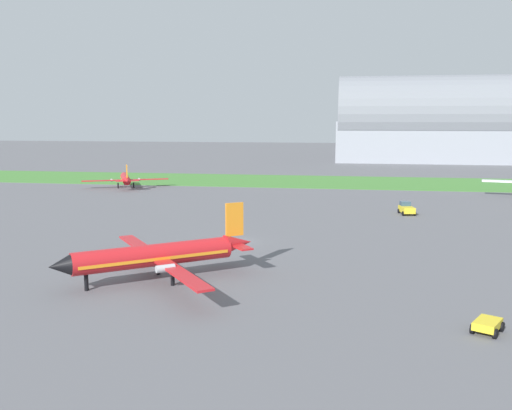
{
  "coord_description": "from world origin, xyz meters",
  "views": [
    {
      "loc": [
        13.68,
        -66.5,
        14.83
      ],
      "look_at": [
        0.69,
        10.56,
        3.0
      ],
      "focal_mm": 39.73,
      "sensor_mm": 36.0,
      "label": 1
    }
  ],
  "objects_px": {
    "pushback_tug_near_gate": "(406,208)",
    "airplane_foreground_turboprop": "(158,255)",
    "baggage_cart_midfield": "(487,325)",
    "airplane_taxiing_turboprop": "(126,179)"
  },
  "relations": [
    {
      "from": "pushback_tug_near_gate",
      "to": "baggage_cart_midfield",
      "type": "relative_size",
      "value": 1.33
    },
    {
      "from": "airplane_taxiing_turboprop",
      "to": "baggage_cart_midfield",
      "type": "relative_size",
      "value": 5.89
    },
    {
      "from": "airplane_foreground_turboprop",
      "to": "baggage_cart_midfield",
      "type": "bearing_deg",
      "value": 125.0
    },
    {
      "from": "airplane_foreground_turboprop",
      "to": "baggage_cart_midfield",
      "type": "xyz_separation_m",
      "value": [
        27.09,
        -8.55,
        -1.91
      ]
    },
    {
      "from": "pushback_tug_near_gate",
      "to": "baggage_cart_midfield",
      "type": "xyz_separation_m",
      "value": [
        0.94,
        -50.79,
        -0.34
      ]
    },
    {
      "from": "airplane_foreground_turboprop",
      "to": "airplane_taxiing_turboprop",
      "type": "relative_size",
      "value": 1.09
    },
    {
      "from": "pushback_tug_near_gate",
      "to": "airplane_foreground_turboprop",
      "type": "bearing_deg",
      "value": 137.41
    },
    {
      "from": "airplane_foreground_turboprop",
      "to": "pushback_tug_near_gate",
      "type": "distance_m",
      "value": 49.7
    },
    {
      "from": "airplane_taxiing_turboprop",
      "to": "baggage_cart_midfield",
      "type": "xyz_separation_m",
      "value": [
        58.39,
        -76.62,
        -1.46
      ]
    },
    {
      "from": "airplane_foreground_turboprop",
      "to": "baggage_cart_midfield",
      "type": "relative_size",
      "value": 6.44
    }
  ]
}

